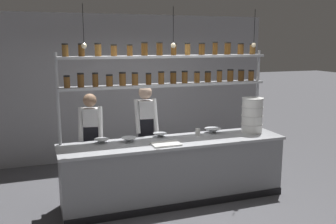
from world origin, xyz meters
TOP-DOWN VIEW (x-y plane):
  - ground_plane at (0.00, 0.00)m, footprint 40.00×40.00m
  - back_wall at (0.00, 2.41)m, footprint 5.75×0.12m
  - prep_counter at (0.00, -0.00)m, footprint 3.35×0.76m
  - spice_shelf_unit at (0.01, 0.33)m, footprint 3.23×0.28m
  - chef_left at (-1.12, 0.61)m, footprint 0.39×0.32m
  - chef_center at (-0.26, 0.61)m, footprint 0.38×0.30m
  - container_stack at (1.34, 0.06)m, footprint 0.34×0.34m
  - cutting_board at (-0.20, -0.19)m, footprint 0.40×0.26m
  - prep_bowl_near_left at (0.74, 0.23)m, footprint 0.26×0.26m
  - prep_bowl_center_front at (-1.03, 0.21)m, footprint 0.22×0.22m
  - prep_bowl_center_back at (-0.65, 0.15)m, footprint 0.23×0.23m
  - prep_bowl_near_right at (-0.13, 0.27)m, footprint 0.21×0.21m
  - serving_cup_front at (0.44, 0.15)m, footprint 0.08×0.08m
  - pendant_light_row at (0.00, 0.00)m, footprint 2.60×0.07m

SIDE VIEW (x-z plane):
  - ground_plane at x=0.00m, z-range 0.00..0.00m
  - prep_counter at x=0.00m, z-range 0.00..0.92m
  - chef_left at x=-1.12m, z-range 0.11..1.70m
  - cutting_board at x=-0.20m, z-range 0.92..0.94m
  - prep_bowl_near_right at x=-0.13m, z-range 0.92..0.98m
  - prep_bowl_center_front at x=-1.03m, z-range 0.92..0.98m
  - prep_bowl_center_back at x=-0.65m, z-range 0.92..0.98m
  - prep_bowl_near_left at x=0.74m, z-range 0.92..0.99m
  - chef_center at x=-0.26m, z-range 0.13..1.80m
  - serving_cup_front at x=0.44m, z-range 0.92..1.03m
  - container_stack at x=1.34m, z-range 0.92..1.48m
  - back_wall at x=0.00m, z-range 0.00..2.87m
  - spice_shelf_unit at x=0.01m, z-range 0.72..3.06m
  - pendant_light_row at x=0.00m, z-range 2.04..2.60m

